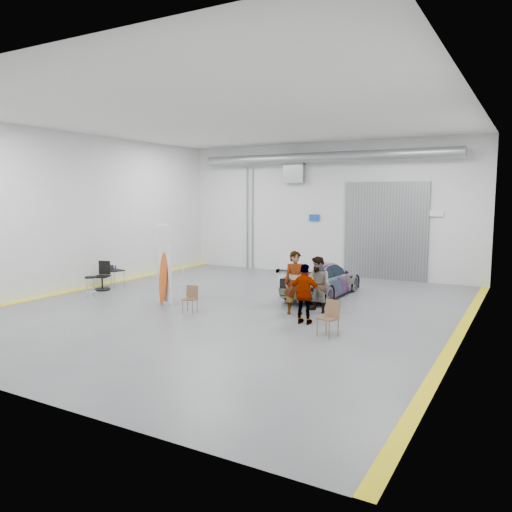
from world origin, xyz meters
The scene contains 13 objects.
ground centered at (0.00, 0.00, 0.00)m, with size 16.00×16.00×0.00m, color #57595E.
room_shell centered at (0.24, 2.22, 4.08)m, with size 14.02×16.18×6.01m.
sedan_car centered at (1.79, 3.21, 0.63)m, with size 1.77×4.34×1.26m, color white.
person_a centered at (2.12, 0.24, 0.98)m, with size 0.71×0.47×1.95m, color #91604F.
person_b centered at (2.67, 0.74, 0.88)m, with size 0.86×0.66×1.76m, color teal.
person_c centered at (2.87, -0.73, 0.86)m, with size 1.00×0.41×1.73m, color #AA6F38.
surfboard_display centered at (-2.20, -0.71, 1.16)m, with size 0.77×0.42×2.87m.
folding_chair_near centered at (-0.83, -1.19, 0.26)m, with size 0.46×0.48×0.82m.
folding_chair_far centered at (3.91, -1.62, 0.29)m, with size 0.55×0.57×0.94m.
shop_stool centered at (-5.24, -1.16, 0.38)m, with size 0.39×0.39×0.77m.
work_table centered at (-6.32, 0.93, 0.67)m, with size 1.17×0.78×0.87m.
office_chair centered at (-5.96, 0.14, 0.48)m, with size 0.61×0.64×1.09m.
trunk_lid centered at (1.79, 1.29, 1.28)m, with size 1.47×0.89×0.04m, color silver.
Camera 1 is at (8.45, -13.48, 3.65)m, focal length 35.00 mm.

